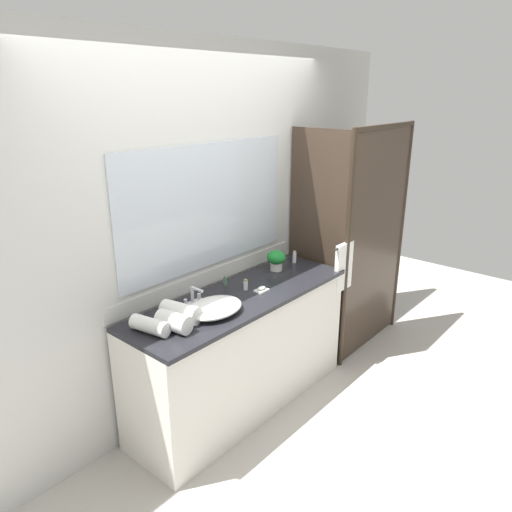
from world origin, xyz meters
name	(u,v)px	position (x,y,z in m)	size (l,w,h in m)	color
ground_plane	(243,403)	(0.00, 0.00, 0.00)	(8.00, 8.00, 0.00)	#B7B2A8
wall_back_with_mirror	(206,231)	(0.00, 0.34, 1.30)	(4.40, 0.06, 2.60)	silver
vanity_cabinet	(242,351)	(0.00, 0.01, 0.45)	(1.80, 0.58, 0.90)	silver
shower_enclosure	(358,242)	(1.27, -0.19, 1.02)	(1.20, 0.59, 2.00)	#2D2319
sink_basin	(214,308)	(-0.33, -0.06, 0.94)	(0.41, 0.31, 0.08)	white
faucet	(193,299)	(-0.33, 0.14, 0.94)	(0.17, 0.12, 0.13)	silver
potted_plant	(276,259)	(0.54, 0.12, 0.99)	(0.15, 0.15, 0.16)	beige
soap_dish	(262,289)	(0.14, -0.06, 0.91)	(0.10, 0.07, 0.04)	silver
amenity_bottle_body_wash	(294,257)	(0.78, 0.12, 0.95)	(0.03, 0.03, 0.10)	silver
amenity_bottle_lotion	(246,285)	(0.08, 0.04, 0.94)	(0.03, 0.03, 0.08)	silver
amenity_bottle_shampoo	(225,281)	(0.05, 0.21, 0.93)	(0.03, 0.03, 0.07)	#4C7056
rolled_towel_near_edge	(150,326)	(-0.76, 0.04, 0.95)	(0.09, 0.09, 0.25)	white
rolled_towel_middle	(174,322)	(-0.65, -0.04, 0.96)	(0.11, 0.11, 0.22)	white
rolled_towel_far_edge	(181,312)	(-0.54, 0.02, 0.96)	(0.12, 0.12, 0.25)	white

